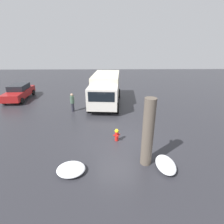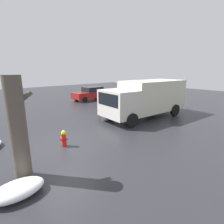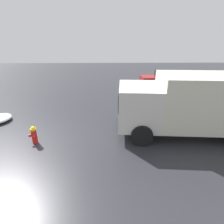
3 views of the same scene
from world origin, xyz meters
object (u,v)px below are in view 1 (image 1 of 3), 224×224
Objects in this scene: tree_trunk at (148,133)px; pedestrian at (72,102)px; parked_car at (19,92)px; fire_hydrant at (117,135)px; delivery_truck at (106,88)px.

tree_trunk is 8.71m from pedestrian.
parked_car is (3.69, 6.32, -0.10)m from pedestrian.
parked_car is (8.62, 9.94, 0.37)m from fire_hydrant.
delivery_truck is (9.38, 2.14, -0.21)m from tree_trunk.
parked_car is (10.79, 11.30, -0.94)m from tree_trunk.
delivery_truck is at bearing 168.14° from fire_hydrant.
pedestrian is at bearing 43.36° from delivery_truck.
tree_trunk is 2.11× the size of pedestrian.
tree_trunk reaches higher than parked_car.
parked_car is at bearing -74.86° from pedestrian.
parked_car is at bearing -148.99° from fire_hydrant.
tree_trunk is 0.48× the size of delivery_truck.
fire_hydrant is 0.23× the size of tree_trunk.
delivery_truck is at bearing 168.89° from parked_car.
parked_car is at bearing 46.32° from tree_trunk.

